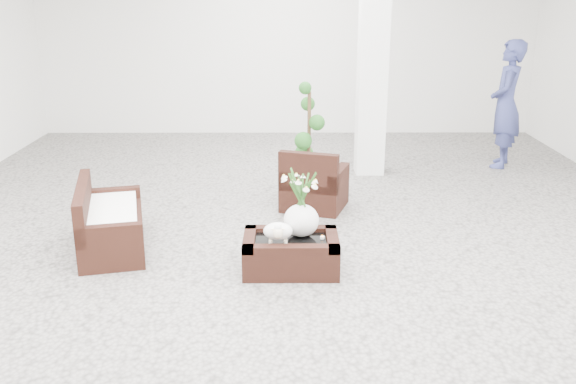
{
  "coord_description": "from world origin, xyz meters",
  "views": [
    {
      "loc": [
        -0.02,
        -6.19,
        2.58
      ],
      "look_at": [
        0.0,
        -0.1,
        0.62
      ],
      "focal_mm": 39.47,
      "sensor_mm": 36.0,
      "label": 1
    }
  ],
  "objects_px": {
    "loveseat": "(111,216)",
    "topiary": "(309,140)",
    "armchair": "(315,178)",
    "coffee_table": "(291,255)"
  },
  "relations": [
    {
      "from": "loveseat",
      "to": "topiary",
      "type": "relative_size",
      "value": 0.9
    },
    {
      "from": "coffee_table",
      "to": "armchair",
      "type": "distance_m",
      "value": 1.87
    },
    {
      "from": "armchair",
      "to": "loveseat",
      "type": "bearing_deg",
      "value": 48.61
    },
    {
      "from": "armchair",
      "to": "loveseat",
      "type": "distance_m",
      "value": 2.51
    },
    {
      "from": "loveseat",
      "to": "topiary",
      "type": "height_order",
      "value": "topiary"
    },
    {
      "from": "loveseat",
      "to": "topiary",
      "type": "bearing_deg",
      "value": -62.18
    },
    {
      "from": "armchair",
      "to": "loveseat",
      "type": "xyz_separation_m",
      "value": [
        -2.16,
        -1.28,
        -0.03
      ]
    },
    {
      "from": "coffee_table",
      "to": "armchair",
      "type": "height_order",
      "value": "armchair"
    },
    {
      "from": "topiary",
      "to": "armchair",
      "type": "bearing_deg",
      "value": -84.58
    },
    {
      "from": "coffee_table",
      "to": "topiary",
      "type": "relative_size",
      "value": 0.62
    }
  ]
}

